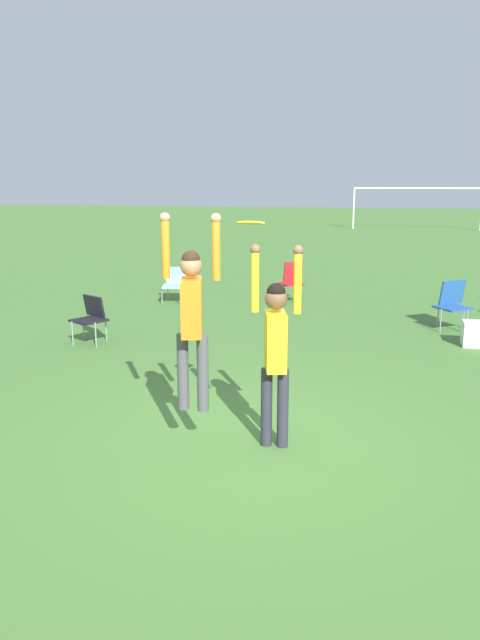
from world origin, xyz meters
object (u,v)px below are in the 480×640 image
person_defending (275,343)px  cooler_box (476,334)px  person_jumping (192,309)px  camping_chair_2 (91,315)px  camping_chair_5 (175,282)px  camping_chair_0 (292,279)px  frisbee (251,223)px  camping_chair_4 (453,302)px

person_defending → cooler_box: size_ratio=4.77×
person_jumping → person_defending: bearing=-90.0°
camping_chair_2 → camping_chair_5: (0.29, 3.83, -0.02)m
person_jumping → camping_chair_2: bearing=23.2°
person_jumping → camping_chair_2: person_jumping is taller
camping_chair_0 → frisbee: bearing=58.9°
person_defending → camping_chair_5: bearing=-169.3°
camping_chair_2 → camping_chair_4: bearing=-130.5°
camping_chair_0 → person_jumping: bearing=54.7°
camping_chair_5 → frisbee: bearing=100.1°
person_defending → frisbee: 1.25m
camping_chair_4 → person_defending: bearing=32.4°
camping_chair_4 → camping_chair_5: camping_chair_4 is taller
person_defending → camping_chair_2: (-3.74, 3.62, -0.65)m
person_jumping → cooler_box: size_ratio=4.53×
person_defending → camping_chair_2: person_defending is taller
frisbee → camping_chair_0: frisbee is taller
person_defending → camping_chair_5: (-3.45, 7.45, -0.67)m
frisbee → camping_chair_0: (-0.58, 8.11, -1.80)m
person_jumping → camping_chair_5: (-2.63, 7.66, -1.02)m
person_defending → cooler_box: bearing=136.0°
person_defending → frisbee: size_ratio=7.75×
person_jumping → frisbee: person_jumping is taller
frisbee → camping_chair_2: (-3.51, 3.77, -1.86)m
frisbee → camping_chair_2: size_ratio=0.34×
camping_chair_0 → cooler_box: size_ratio=2.07×
person_defending → camping_chair_4: person_defending is taller
camping_chair_0 → camping_chair_5: size_ratio=1.16×
person_jumping → cooler_box: 6.20m
camping_chair_5 → cooler_box: size_ratio=1.79×
camping_chair_4 → cooler_box: camping_chair_4 is taller
camping_chair_0 → camping_chair_5: camping_chair_0 is taller
cooler_box → camping_chair_2: bearing=-170.4°
camping_chair_2 → cooler_box: 6.56m
person_jumping → camping_chair_4: 7.04m
cooler_box → camping_chair_4: bearing=101.5°
camping_chair_0 → person_defending: bearing=60.6°
person_jumping → camping_chair_0: (0.01, 8.17, -0.94)m
camping_chair_2 → cooler_box: size_ratio=1.79×
frisbee → camping_chair_4: (2.70, 6.10, -1.82)m
person_defending → camping_chair_0: person_defending is taller
frisbee → camping_chair_4: bearing=66.1°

